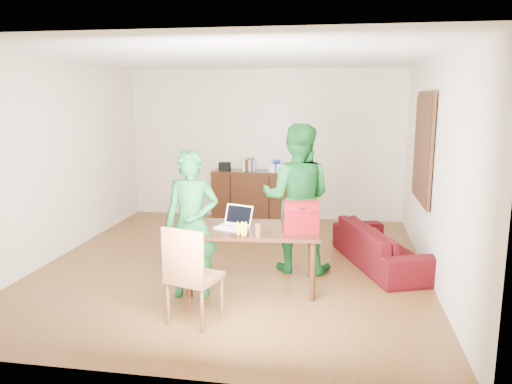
% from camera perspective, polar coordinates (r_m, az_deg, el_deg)
% --- Properties ---
extents(room, '(5.20, 5.70, 2.90)m').
position_cam_1_polar(room, '(6.58, -2.32, 2.86)').
color(room, '#452211').
rests_on(room, ground).
extents(table, '(1.60, 0.99, 0.72)m').
position_cam_1_polar(table, '(5.84, -0.33, -4.97)').
color(table, black).
rests_on(table, ground).
extents(chair, '(0.56, 0.55, 1.01)m').
position_cam_1_polar(chair, '(5.09, -7.08, -11.56)').
color(chair, brown).
rests_on(chair, ground).
extents(person_near, '(0.64, 0.45, 1.66)m').
position_cam_1_polar(person_near, '(5.59, -7.36, -3.69)').
color(person_near, '#125420').
rests_on(person_near, ground).
extents(person_far, '(0.96, 0.77, 1.90)m').
position_cam_1_polar(person_far, '(6.38, 4.68, -0.71)').
color(person_far, '#145C21').
rests_on(person_far, ground).
extents(laptop, '(0.41, 0.35, 0.25)m').
position_cam_1_polar(laptop, '(5.80, -2.77, -3.72)').
color(laptop, white).
rests_on(laptop, table).
extents(bananas, '(0.18, 0.13, 0.06)m').
position_cam_1_polar(bananas, '(5.48, -1.62, -4.75)').
color(bananas, yellow).
rests_on(bananas, table).
extents(bottle, '(0.08, 0.08, 0.20)m').
position_cam_1_polar(bottle, '(5.38, 0.25, -4.31)').
color(bottle, '#5B2914').
rests_on(bottle, table).
extents(red_bag, '(0.42, 0.29, 0.29)m').
position_cam_1_polar(red_bag, '(5.63, 5.15, -3.19)').
color(red_bag, maroon).
rests_on(red_bag, table).
extents(sofa, '(1.33, 1.99, 0.54)m').
position_cam_1_polar(sofa, '(6.87, 14.20, -5.99)').
color(sofa, '#410817').
rests_on(sofa, ground).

